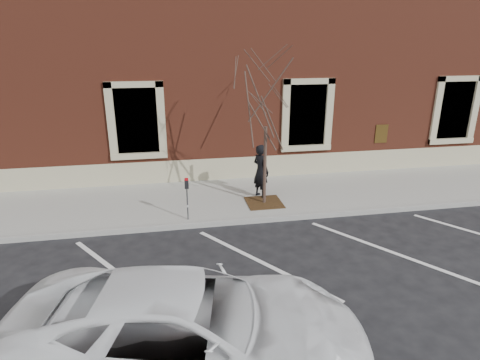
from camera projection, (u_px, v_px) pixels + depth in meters
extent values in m
plane|color=#28282B|center=(244.00, 223.00, 11.50)|extent=(120.00, 120.00, 0.00)
cube|color=#9D9C94|center=(234.00, 198.00, 13.10)|extent=(40.00, 3.50, 0.15)
cube|color=#9E9E99|center=(244.00, 221.00, 11.43)|extent=(40.00, 0.12, 0.15)
cube|color=maroon|center=(210.00, 64.00, 17.38)|extent=(40.00, 8.50, 8.00)
cube|color=tan|center=(226.00, 168.00, 14.60)|extent=(40.00, 0.06, 0.80)
cube|color=black|center=(137.00, 120.00, 13.59)|extent=(1.40, 0.30, 2.20)
cube|color=tan|center=(140.00, 155.00, 13.82)|extent=(1.90, 0.20, 0.20)
cube|color=black|center=(306.00, 114.00, 14.61)|extent=(1.40, 0.30, 2.20)
cube|color=tan|center=(306.00, 148.00, 14.85)|extent=(1.90, 0.20, 0.20)
cube|color=black|center=(452.00, 110.00, 15.63)|extent=(1.40, 0.30, 2.20)
cube|color=tan|center=(450.00, 141.00, 15.87)|extent=(1.90, 0.20, 0.20)
imported|color=black|center=(261.00, 171.00, 12.77)|extent=(0.67, 0.75, 1.73)
cylinder|color=#595B60|center=(187.00, 204.00, 11.22)|extent=(0.04, 0.04, 0.93)
cube|color=black|center=(187.00, 184.00, 11.03)|extent=(0.11, 0.08, 0.24)
cube|color=red|center=(186.00, 179.00, 10.98)|extent=(0.10, 0.08, 0.06)
cube|color=white|center=(188.00, 206.00, 11.20)|extent=(0.05, 0.00, 0.07)
cube|color=#422915|center=(264.00, 202.00, 12.52)|extent=(1.09, 1.09, 0.03)
cylinder|color=#4F3930|center=(265.00, 166.00, 12.13)|extent=(0.10, 0.10, 2.42)
imported|color=white|center=(189.00, 329.00, 6.14)|extent=(5.95, 3.60, 1.54)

